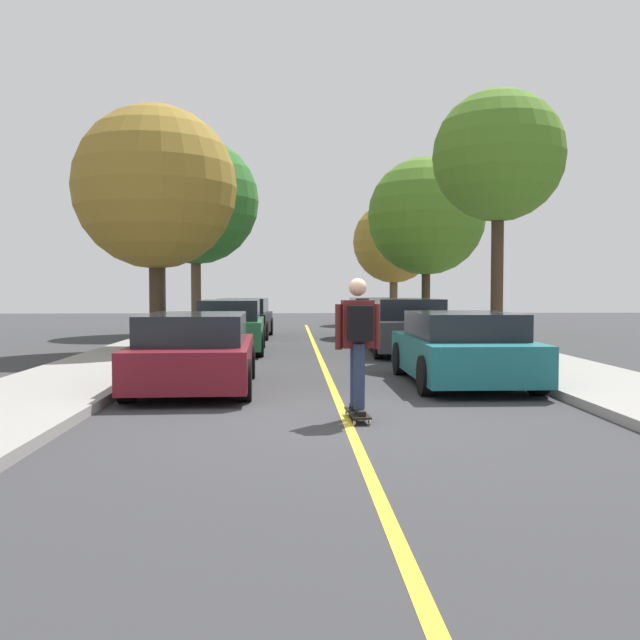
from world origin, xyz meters
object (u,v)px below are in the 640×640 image
Objects in this scene: parked_car_right_near at (405,326)px; street_tree_right_far at (394,242)px; parked_car_left_near at (231,326)px; skateboarder at (358,337)px; streetlamp at (163,238)px; parked_car_left_nearest at (195,351)px; parked_car_right_nearest at (462,348)px; street_tree_right_nearest at (498,157)px; skateboard at (357,413)px; street_tree_left_near at (195,201)px; parked_car_right_far at (375,317)px; street_tree_right_near at (426,216)px; parked_car_left_far at (244,318)px; street_tree_left_nearest at (155,188)px.

street_tree_right_far is (1.93, 14.97, 3.23)m from parked_car_right_near.
parked_car_left_near is 10.03m from skateboarder.
parked_car_right_near is 0.95× the size of streetlamp.
parked_car_left_near is at bearing 90.01° from parked_car_left_nearest.
skateboarder reaches higher than parked_car_right_nearest.
street_tree_right_nearest reaches higher than parked_car_left_near.
street_tree_right_nearest reaches higher than skateboard.
parked_car_left_near is at bearing -75.54° from street_tree_left_near.
street_tree_left_near is (-1.93, 7.48, 4.25)m from parked_car_left_near.
skateboarder reaches higher than skateboard.
parked_car_left_nearest is at bearing -107.00° from street_tree_right_far.
street_tree_right_near is (1.93, 0.33, 3.66)m from parked_car_right_far.
street_tree_right_far reaches higher than parked_car_left_near.
street_tree_right_nearest is at bearing -17.39° from parked_car_left_near.
parked_car_right_nearest is 13.74m from street_tree_right_near.
parked_car_right_near reaches higher than parked_car_right_far.
street_tree_right_nearest is (1.93, 4.35, 4.20)m from parked_car_right_nearest.
parked_car_left_far is 4.71m from parked_car_right_far.
parked_car_left_far is at bearing 128.39° from parked_car_right_near.
street_tree_left_near is 1.44× the size of streetlamp.
parked_car_left_nearest is 0.58× the size of street_tree_left_near.
streetlamp is (-8.32, -6.80, -1.32)m from street_tree_right_near.
parked_car_right_nearest is (4.64, 0.42, -0.01)m from parked_car_left_nearest.
parked_car_right_near is (4.64, -5.86, 0.03)m from parked_car_left_far.
skateboard is at bearing -123.59° from parked_car_right_nearest.
street_tree_right_near reaches higher than skateboard.
parked_car_right_nearest is 12.76m from parked_car_right_far.
street_tree_right_far is (8.50, 14.78, -0.39)m from street_tree_left_nearest.
street_tree_right_nearest is 8.73m from streetlamp.
skateboarder is at bearing -103.03° from parked_car_right_near.
skateboard is (2.46, -2.86, -0.55)m from parked_car_left_nearest.
street_tree_left_near is (-1.93, 1.94, 4.26)m from parked_car_left_far.
street_tree_right_near reaches higher than streetlamp.
street_tree_right_near is at bearing 39.26° from streetlamp.
parked_car_left_near is 1.00× the size of parked_car_left_far.
street_tree_right_nearest is at bearing -48.29° from street_tree_left_near.
street_tree_left_near is at bearing 130.11° from parked_car_right_near.
skateboard is 0.99m from skateboarder.
streetlamp is at bearing 104.62° from parked_car_left_nearest.
street_tree_right_near is at bearing 9.96° from parked_car_left_far.
street_tree_right_nearest reaches higher than parked_car_right_nearest.
street_tree_right_nearest is (8.50, -1.93, 0.50)m from street_tree_left_nearest.
street_tree_left_near reaches higher than skateboard.
street_tree_left_nearest is at bearing 114.70° from skateboard.
street_tree_left_near is at bearing 104.36° from skateboard.
street_tree_left_nearest is at bearing -108.79° from parked_car_left_far.
parked_car_right_nearest is at bearing -43.69° from street_tree_left_nearest.
street_tree_left_near is at bearing 134.80° from parked_car_left_far.
parked_car_left_near is at bearing -126.13° from parked_car_right_far.
skateboarder is at bearing -66.29° from streetlamp.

